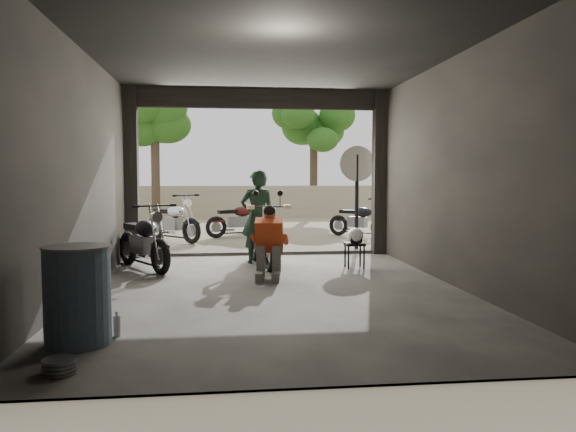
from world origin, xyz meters
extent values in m
plane|color=#7A6D56|center=(0.00, 0.00, 0.00)|extent=(80.00, 80.00, 0.00)
cube|color=#2D2B28|center=(0.00, 0.00, 0.01)|extent=(5.00, 7.00, 0.02)
plane|color=black|center=(0.00, 0.00, 3.20)|extent=(7.00, 7.00, 0.00)
cube|color=black|center=(0.00, -3.50, 1.60)|extent=(5.00, 0.02, 3.20)
cube|color=black|center=(-2.50, 0.00, 1.60)|extent=(0.02, 7.00, 3.20)
cube|color=black|center=(2.50, 0.00, 1.60)|extent=(0.02, 7.00, 3.20)
cube|color=black|center=(-2.38, 3.38, 1.60)|extent=(0.24, 0.24, 3.20)
cube|color=black|center=(2.38, 3.38, 1.60)|extent=(0.24, 0.24, 3.20)
cube|color=black|center=(0.00, 3.42, 3.02)|extent=(5.00, 0.16, 0.36)
cube|color=#2D2B28|center=(0.00, 3.50, 0.04)|extent=(5.00, 0.25, 0.08)
cube|color=gray|center=(0.00, 14.00, 0.60)|extent=(18.00, 0.30, 1.20)
cylinder|color=#382B1E|center=(-3.00, 12.50, 1.79)|extent=(0.30, 0.30, 3.58)
ellipsoid|color=#1E4C14|center=(-3.00, 12.50, 4.03)|extent=(2.20, 2.20, 3.14)
cylinder|color=#382B1E|center=(2.80, 14.00, 1.60)|extent=(0.30, 0.30, 3.20)
ellipsoid|color=#1E4C14|center=(2.80, 14.00, 3.60)|extent=(2.20, 2.20, 2.80)
imported|color=black|center=(-0.08, 2.43, 0.83)|extent=(0.63, 0.44, 1.66)
cube|color=black|center=(1.49, 1.68, 0.42)|extent=(0.31, 0.31, 0.04)
cylinder|color=black|center=(1.36, 1.55, 0.21)|extent=(0.03, 0.03, 0.42)
cylinder|color=black|center=(1.62, 1.55, 0.21)|extent=(0.03, 0.03, 0.42)
cylinder|color=black|center=(1.36, 1.81, 0.21)|extent=(0.03, 0.03, 0.42)
cylinder|color=black|center=(1.62, 1.81, 0.21)|extent=(0.03, 0.03, 0.42)
ellipsoid|color=white|center=(1.49, 1.66, 0.57)|extent=(0.36, 0.37, 0.26)
cylinder|color=#3C5166|center=(-2.00, -2.22, 0.45)|extent=(0.64, 0.64, 0.91)
cylinder|color=black|center=(2.03, 3.78, 0.99)|extent=(0.08, 0.08, 1.99)
cylinder|color=silver|center=(2.03, 3.76, 1.80)|extent=(0.72, 0.03, 0.72)
camera|label=1|loc=(-0.69, -7.41, 1.54)|focal=35.00mm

